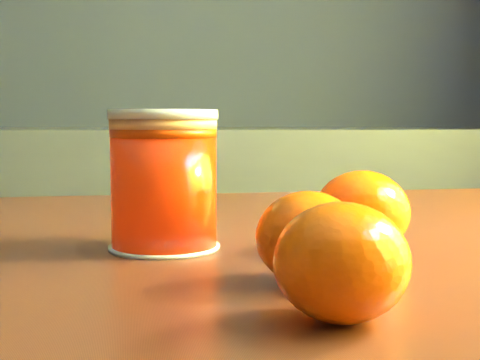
{
  "coord_description": "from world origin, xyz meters",
  "views": [
    {
      "loc": [
        0.87,
        -0.49,
        0.92
      ],
      "look_at": [
        0.88,
        0.02,
        0.88
      ],
      "focal_mm": 50.0,
      "sensor_mm": 36.0,
      "label": 1
    }
  ],
  "objects": [
    {
      "name": "juice_glass",
      "position": [
        0.82,
        0.01,
        0.88
      ],
      "size": [
        0.08,
        0.08,
        0.1
      ],
      "rotation": [
        0.0,
        0.0,
        -0.08
      ],
      "color": "red",
      "rests_on": "table"
    },
    {
      "name": "orange_extra",
      "position": [
        0.92,
        -0.18,
        0.85
      ],
      "size": [
        0.07,
        0.07,
        0.06
      ],
      "primitive_type": "ellipsoid",
      "rotation": [
        0.0,
        0.0,
        0.1
      ],
      "color": "#FF5605",
      "rests_on": "table"
    },
    {
      "name": "orange_back",
      "position": [
        0.97,
        -0.01,
        0.86
      ],
      "size": [
        0.09,
        0.09,
        0.06
      ],
      "primitive_type": "ellipsoid",
      "rotation": [
        0.0,
        0.0,
        -0.3
      ],
      "color": "#FF5605",
      "rests_on": "table"
    },
    {
      "name": "orange_front",
      "position": [
        0.92,
        -0.1,
        0.85
      ],
      "size": [
        0.08,
        0.08,
        0.06
      ],
      "primitive_type": "ellipsoid",
      "rotation": [
        0.0,
        0.0,
        0.24
      ],
      "color": "#FF5605",
      "rests_on": "table"
    }
  ]
}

